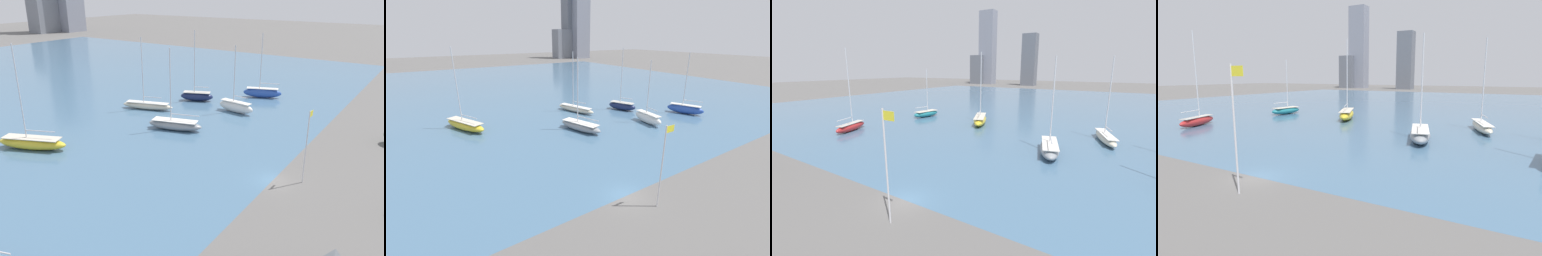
% 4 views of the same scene
% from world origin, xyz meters
% --- Properties ---
extents(ground_plane, '(500.00, 500.00, 0.00)m').
position_xyz_m(ground_plane, '(0.00, 0.00, 0.00)').
color(ground_plane, '#605E5B').
extents(harbor_water, '(180.00, 140.00, 0.00)m').
position_xyz_m(harbor_water, '(0.00, 70.00, 0.00)').
color(harbor_water, '#476B89').
rests_on(harbor_water, ground_plane).
extents(flag_pole, '(1.24, 0.14, 9.25)m').
position_xyz_m(flag_pole, '(1.63, -3.20, 5.09)').
color(flag_pole, silver).
rests_on(flag_pole, ground_plane).
extents(sailboat_teal, '(3.61, 7.80, 11.97)m').
position_xyz_m(sailboat_teal, '(-26.76, 33.95, 0.85)').
color(sailboat_teal, '#1E757F').
rests_on(sailboat_teal, harbor_water).
extents(sailboat_yellow, '(6.70, 10.82, 15.52)m').
position_xyz_m(sailboat_yellow, '(-10.75, 33.59, 1.01)').
color(sailboat_yellow, yellow).
rests_on(sailboat_yellow, harbor_water).
extents(sailboat_cream, '(5.11, 10.59, 14.05)m').
position_xyz_m(sailboat_cream, '(14.01, 32.31, 0.84)').
color(sailboat_cream, beige).
rests_on(sailboat_cream, harbor_water).
extents(sailboat_gray, '(5.18, 9.71, 13.76)m').
position_xyz_m(sailboat_gray, '(7.75, 20.89, 0.94)').
color(sailboat_gray, gray).
rests_on(sailboat_gray, harbor_water).
extents(sailboat_red, '(4.39, 8.40, 15.86)m').
position_xyz_m(sailboat_red, '(-29.13, 14.15, 0.96)').
color(sailboat_red, '#B72828').
rests_on(sailboat_red, harbor_water).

